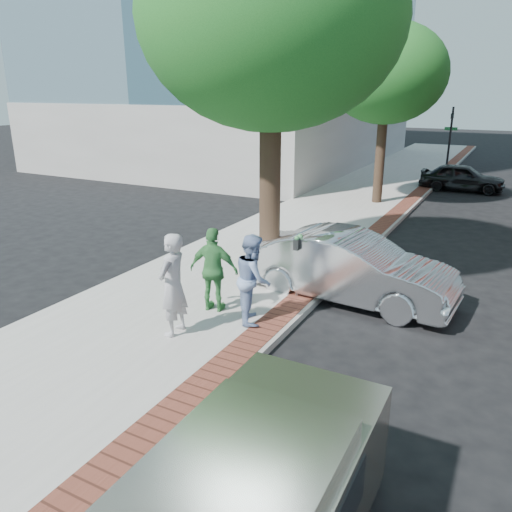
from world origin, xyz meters
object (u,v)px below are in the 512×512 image
Objects in this scene: parking_meter at (298,253)px; person_gray at (173,285)px; bg_car at (462,177)px; person_green at (214,270)px; person_officer at (253,278)px; sedan_silver at (350,267)px.

person_gray reaches higher than parking_meter.
bg_car is (3.07, 18.95, -0.50)m from person_gray.
person_gray reaches higher than person_green.
person_gray is at bearing 109.23° from person_officer.
sedan_silver is 1.24× the size of bg_car.
parking_meter is 0.73× the size of person_gray.
person_green is at bearing 168.30° from bg_car.
person_officer reaches higher than parking_meter.
parking_meter is at bearing 171.83° from bg_car.
sedan_silver is at bearing -59.08° from person_officer.
person_green is at bearing 138.78° from sedan_silver.
parking_meter is 0.38× the size of bg_car.
person_officer is (1.08, 1.24, -0.09)m from person_gray.
parking_meter is 1.63m from person_officer.
bg_car is (1.69, 16.12, -0.54)m from parking_meter.
person_green is 17.91m from bg_car.
person_green is 3.21m from sedan_silver.
sedan_silver is (2.28, 2.25, -0.27)m from person_green.
parking_meter is 16.21m from bg_car.
sedan_silver is at bearing 34.94° from parking_meter.
parking_meter reaches higher than sedan_silver.
sedan_silver is (1.30, 2.30, -0.28)m from person_officer.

